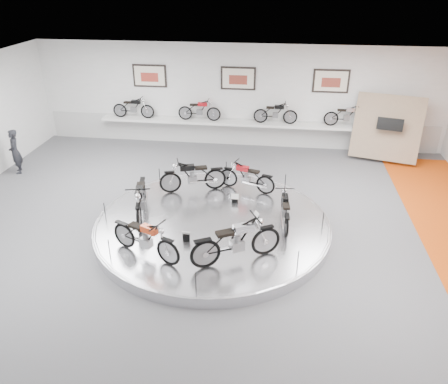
# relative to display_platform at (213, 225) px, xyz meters

# --- Properties ---
(floor) EXTENTS (16.00, 16.00, 0.00)m
(floor) POSITION_rel_display_platform_xyz_m (0.00, -0.30, -0.15)
(floor) COLOR #525255
(floor) RESTS_ON ground
(ceiling) EXTENTS (16.00, 16.00, 0.00)m
(ceiling) POSITION_rel_display_platform_xyz_m (0.00, -0.30, 3.85)
(ceiling) COLOR white
(ceiling) RESTS_ON wall_back
(wall_back) EXTENTS (16.00, 0.00, 16.00)m
(wall_back) POSITION_rel_display_platform_xyz_m (0.00, 6.70, 1.85)
(wall_back) COLOR white
(wall_back) RESTS_ON floor
(dado_band) EXTENTS (15.68, 0.04, 1.10)m
(dado_band) POSITION_rel_display_platform_xyz_m (0.00, 6.68, 0.40)
(dado_band) COLOR #BCBCBA
(dado_band) RESTS_ON floor
(display_platform) EXTENTS (6.40, 6.40, 0.30)m
(display_platform) POSITION_rel_display_platform_xyz_m (0.00, 0.00, 0.00)
(display_platform) COLOR silver
(display_platform) RESTS_ON floor
(platform_rim) EXTENTS (6.40, 6.40, 0.10)m
(platform_rim) POSITION_rel_display_platform_xyz_m (0.00, 0.00, 0.12)
(platform_rim) COLOR #B2B2BA
(platform_rim) RESTS_ON display_platform
(shelf) EXTENTS (11.00, 0.55, 0.10)m
(shelf) POSITION_rel_display_platform_xyz_m (0.00, 6.40, 0.85)
(shelf) COLOR silver
(shelf) RESTS_ON wall_back
(poster_left) EXTENTS (1.35, 0.06, 0.88)m
(poster_left) POSITION_rel_display_platform_xyz_m (-3.50, 6.66, 2.55)
(poster_left) COLOR #EDE3CB
(poster_left) RESTS_ON wall_back
(poster_center) EXTENTS (1.35, 0.06, 0.88)m
(poster_center) POSITION_rel_display_platform_xyz_m (0.00, 6.66, 2.55)
(poster_center) COLOR #EDE3CB
(poster_center) RESTS_ON wall_back
(poster_right) EXTENTS (1.35, 0.06, 0.88)m
(poster_right) POSITION_rel_display_platform_xyz_m (3.50, 6.66, 2.55)
(poster_right) COLOR #EDE3CB
(poster_right) RESTS_ON wall_back
(display_panel) EXTENTS (2.56, 1.52, 2.30)m
(display_panel) POSITION_rel_display_platform_xyz_m (5.60, 5.80, 1.10)
(display_panel) COLOR #947E5E
(display_panel) RESTS_ON floor
(shelf_bike_a) EXTENTS (1.22, 0.43, 0.73)m
(shelf_bike_a) POSITION_rel_display_platform_xyz_m (-4.20, 6.40, 1.27)
(shelf_bike_a) COLOR black
(shelf_bike_a) RESTS_ON shelf
(shelf_bike_b) EXTENTS (1.22, 0.43, 0.73)m
(shelf_bike_b) POSITION_rel_display_platform_xyz_m (-1.50, 6.40, 1.27)
(shelf_bike_b) COLOR maroon
(shelf_bike_b) RESTS_ON shelf
(shelf_bike_c) EXTENTS (1.22, 0.43, 0.73)m
(shelf_bike_c) POSITION_rel_display_platform_xyz_m (1.50, 6.40, 1.27)
(shelf_bike_c) COLOR black
(shelf_bike_c) RESTS_ON shelf
(shelf_bike_d) EXTENTS (1.22, 0.43, 0.73)m
(shelf_bike_d) POSITION_rel_display_platform_xyz_m (4.20, 6.40, 1.27)
(shelf_bike_d) COLOR silver
(shelf_bike_d) RESTS_ON shelf
(bike_a) EXTENTS (0.66, 1.55, 0.89)m
(bike_a) POSITION_rel_display_platform_xyz_m (1.95, 0.11, 0.59)
(bike_a) COLOR black
(bike_a) RESTS_ON display_platform
(bike_b) EXTENTS (1.65, 0.99, 0.91)m
(bike_b) POSITION_rel_display_platform_xyz_m (0.77, 1.98, 0.61)
(bike_b) COLOR maroon
(bike_b) RESTS_ON display_platform
(bike_c) EXTENTS (1.85, 1.12, 1.03)m
(bike_c) POSITION_rel_display_platform_xyz_m (-0.87, 1.71, 0.66)
(bike_c) COLOR black
(bike_c) RESTS_ON display_platform
(bike_d) EXTENTS (1.06, 1.98, 1.11)m
(bike_d) POSITION_rel_display_platform_xyz_m (-1.97, -0.03, 0.70)
(bike_d) COLOR black
(bike_d) RESTS_ON display_platform
(bike_e) EXTENTS (1.81, 1.26, 1.01)m
(bike_e) POSITION_rel_display_platform_xyz_m (-1.32, -1.81, 0.65)
(bike_e) COLOR #B03313
(bike_e) RESTS_ON display_platform
(bike_f) EXTENTS (2.00, 1.48, 1.12)m
(bike_f) POSITION_rel_display_platform_xyz_m (0.83, -1.74, 0.71)
(bike_f) COLOR silver
(bike_f) RESTS_ON display_platform
(visitor) EXTENTS (0.61, 0.68, 1.57)m
(visitor) POSITION_rel_display_platform_xyz_m (-7.40, 2.92, 0.64)
(visitor) COLOR black
(visitor) RESTS_ON floor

